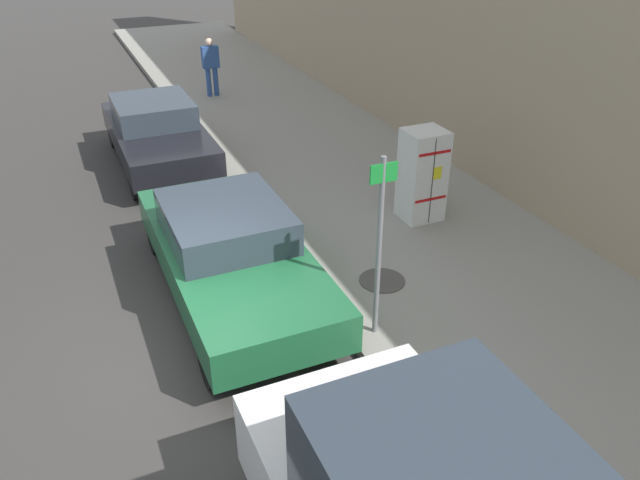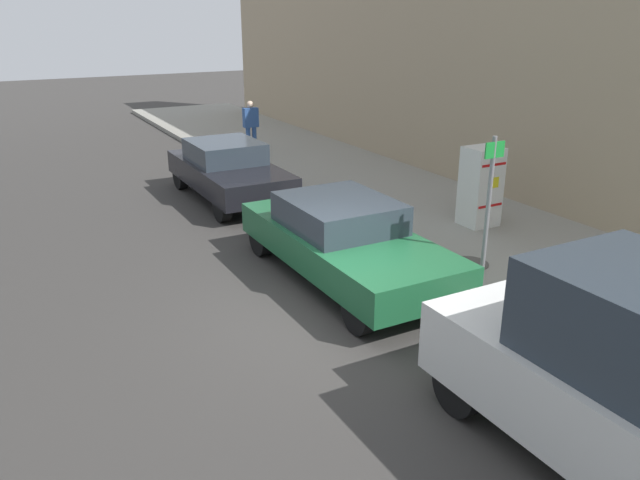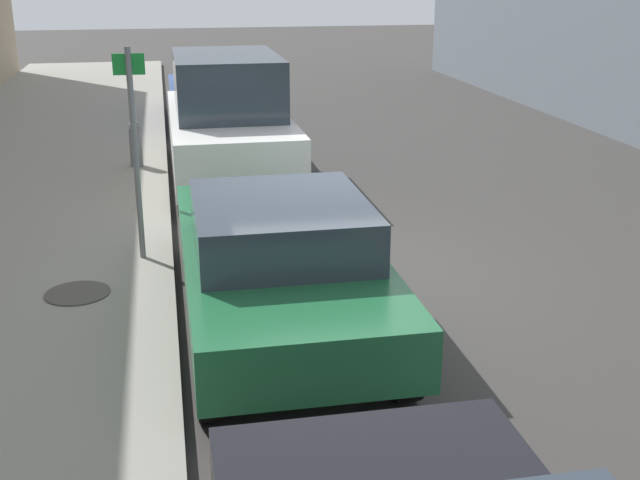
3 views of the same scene
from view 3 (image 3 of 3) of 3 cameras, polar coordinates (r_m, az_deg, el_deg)
ground_plane at (r=9.68m, az=1.77°, el=-2.47°), size 80.00×80.00×0.00m
manhole_cover at (r=9.13m, az=-16.86°, el=-3.64°), size 0.70×0.70×0.02m
street_sign_post at (r=9.67m, az=-13.05°, el=6.71°), size 0.36×0.07×2.52m
fire_hydrant at (r=14.57m, az=-12.98°, el=6.74°), size 0.22×0.22×0.81m
parked_sedan_green at (r=8.15m, az=-2.97°, el=-1.30°), size 1.90×4.69×1.39m
parked_van_white at (r=13.77m, az=-6.57°, el=8.51°), size 1.92×5.08×2.15m
parked_hatchback_blue at (r=19.09m, az=-7.90°, el=10.40°), size 1.78×4.10×1.45m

